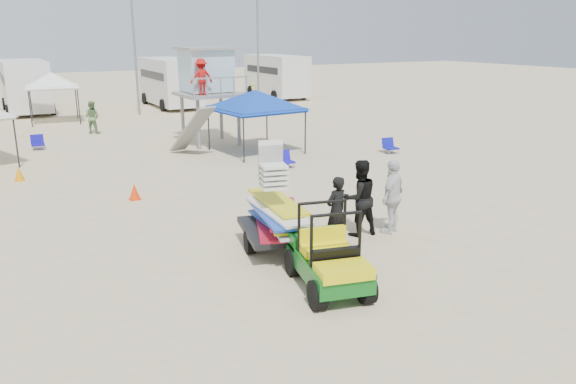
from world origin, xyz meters
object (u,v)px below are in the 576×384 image
canopy_blue (256,93)px  lifeguard_tower (206,74)px  utility_cart (328,252)px  man_left (336,210)px  surf_trailer (274,213)px

canopy_blue → lifeguard_tower: bearing=112.0°
utility_cart → canopy_blue: 13.68m
lifeguard_tower → man_left: bearing=-98.0°
utility_cart → lifeguard_tower: lifeguard_tower is taller
man_left → lifeguard_tower: 13.87m
utility_cart → canopy_blue: bearing=70.5°
utility_cart → lifeguard_tower: bearing=77.6°
utility_cart → surf_trailer: bearing=90.0°
surf_trailer → man_left: size_ratio=1.63×
utility_cart → man_left: size_ratio=1.43×
surf_trailer → canopy_blue: size_ratio=0.79×
surf_trailer → lifeguard_tower: (3.41, 13.24, 2.21)m
utility_cart → lifeguard_tower: 16.11m
lifeguard_tower → utility_cart: bearing=-102.4°
surf_trailer → lifeguard_tower: 13.85m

